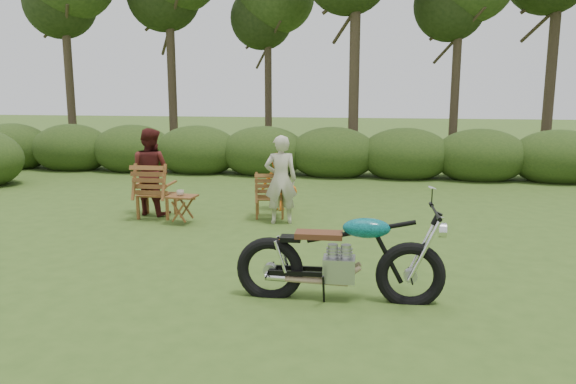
% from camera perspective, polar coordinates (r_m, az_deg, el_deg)
% --- Properties ---
extents(ground, '(80.00, 80.00, 0.00)m').
position_cam_1_polar(ground, '(7.33, -1.57, -9.17)').
color(ground, '#35501A').
rests_on(ground, ground).
extents(tree_line, '(22.52, 11.62, 8.14)m').
position_cam_1_polar(tree_line, '(16.58, 6.77, 15.13)').
color(tree_line, '#33291B').
rests_on(tree_line, ground).
extents(motorcycle, '(2.34, 0.96, 1.32)m').
position_cam_1_polar(motorcycle, '(6.81, 5.16, -10.78)').
color(motorcycle, '#0C9EA1').
rests_on(motorcycle, ground).
extents(lawn_chair_right, '(0.72, 0.72, 0.90)m').
position_cam_1_polar(lawn_chair_right, '(10.91, -1.84, -2.54)').
color(lawn_chair_right, brown).
rests_on(lawn_chair_right, ground).
extents(lawn_chair_left, '(0.76, 0.76, 1.06)m').
position_cam_1_polar(lawn_chair_left, '(11.20, -13.12, -2.47)').
color(lawn_chair_left, brown).
rests_on(lawn_chair_left, ground).
extents(side_table, '(0.55, 0.48, 0.53)m').
position_cam_1_polar(side_table, '(10.48, -10.66, -1.78)').
color(side_table, brown).
rests_on(side_table, ground).
extents(cup, '(0.16, 0.16, 0.10)m').
position_cam_1_polar(cup, '(10.41, -10.89, -0.09)').
color(cup, beige).
rests_on(cup, side_table).
extents(adult_a, '(0.67, 0.52, 1.63)m').
position_cam_1_polar(adult_a, '(10.42, -0.73, -3.17)').
color(adult_a, '#BCB69B').
rests_on(adult_a, ground).
extents(adult_b, '(0.96, 0.83, 1.70)m').
position_cam_1_polar(adult_b, '(11.47, -13.61, -2.19)').
color(adult_b, '#4C1815').
rests_on(adult_b, ground).
extents(child, '(0.81, 0.54, 1.17)m').
position_cam_1_polar(child, '(11.54, -0.95, -1.81)').
color(child, orange).
rests_on(child, ground).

